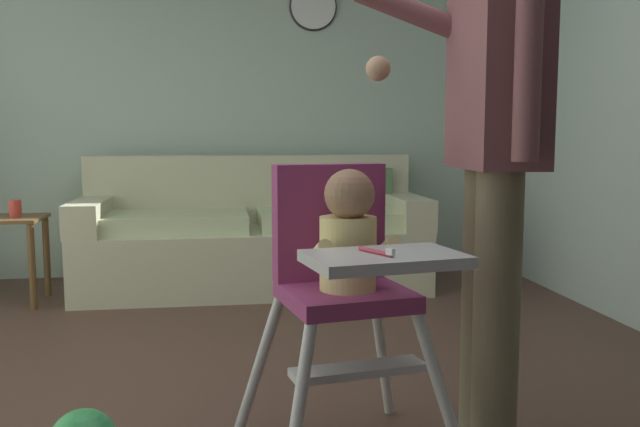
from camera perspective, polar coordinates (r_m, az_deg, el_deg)
wall_far at (r=5.00m, az=-7.49°, el=10.08°), size 4.86×0.06×2.62m
couch at (r=4.53m, az=-5.52°, el=-1.98°), size 2.21×0.86×0.86m
high_chair at (r=2.08m, az=2.10°, el=-3.96°), size 0.70×0.80×0.92m
adult_standing at (r=2.14m, az=14.16°, el=5.33°), size 0.51×0.51×1.70m
side_table at (r=4.45m, az=-24.46°, el=-2.05°), size 0.40×0.40×0.52m
sippy_cup at (r=4.41m, az=-24.00°, el=0.39°), size 0.07×0.07×0.10m
wall_clock at (r=5.08m, az=-0.57°, el=16.81°), size 0.34×0.04×0.34m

